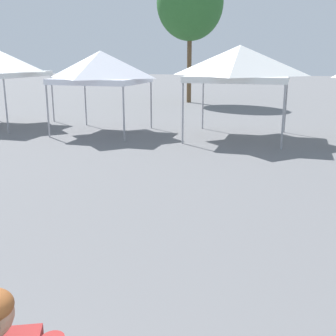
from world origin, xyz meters
The scene contains 3 objects.
canopy_tent_behind_center centered at (-4.76, 14.71, 2.42)m, with size 3.11×3.11×3.01m.
canopy_tent_far_right centered at (0.26, 14.92, 2.57)m, with size 3.43×3.43×3.17m.
tree_behind_tents_center centered at (-3.92, 26.37, 5.93)m, with size 4.01×4.01×8.15m.
Camera 1 is at (1.64, 0.05, 2.76)m, focal length 44.88 mm.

